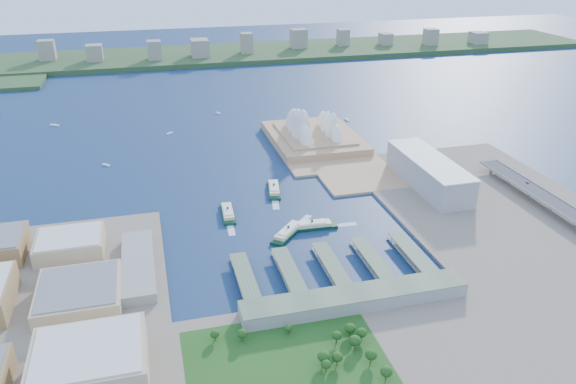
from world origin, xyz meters
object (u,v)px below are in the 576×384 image
object	(u,v)px
ferry_a	(228,211)
car_c	(527,183)
ferry_b	(274,187)
ferry_c	(288,230)
toaster_building	(428,173)
ferry_d	(312,224)
opera_house	(314,123)

from	to	relation	value
ferry_a	car_c	distance (m)	369.55
ferry_b	car_c	bearing A→B (deg)	-5.96
ferry_a	ferry_c	world-z (taller)	ferry_c
toaster_building	car_c	distance (m)	119.77
ferry_b	car_c	distance (m)	313.60
ferry_a	ferry_c	xyz separation A→B (m)	(55.70, -62.73, 0.25)
toaster_building	ferry_d	xyz separation A→B (m)	(-174.05, -67.59, -15.21)
ferry_b	ferry_d	xyz separation A→B (m)	(17.93, -105.68, -0.00)
toaster_building	ferry_b	distance (m)	196.31
toaster_building	ferry_a	world-z (taller)	toaster_building
ferry_c	car_c	bearing A→B (deg)	-132.95
ferry_a	ferry_b	distance (m)	83.46
ferry_b	ferry_d	world-z (taller)	ferry_b
ferry_b	ferry_c	xyz separation A→B (m)	(-10.86, -113.08, 0.04)
opera_house	car_c	world-z (taller)	opera_house
ferry_a	ferry_b	xyz separation A→B (m)	(66.55, 50.36, 0.21)
ferry_c	ferry_d	size ratio (longest dim) A/B	1.01
toaster_building	car_c	world-z (taller)	toaster_building
toaster_building	car_c	size ratio (longest dim) A/B	34.06
opera_house	ferry_a	bearing A→B (deg)	-128.45
opera_house	ferry_c	bearing A→B (deg)	-112.31
opera_house	ferry_b	distance (m)	193.20
opera_house	ferry_d	bearing A→B (deg)	-107.44
toaster_building	ferry_a	bearing A→B (deg)	-177.28
opera_house	ferry_d	size ratio (longest dim) A/B	3.22
ferry_b	car_c	size ratio (longest dim) A/B	12.30
ferry_a	ferry_c	bearing A→B (deg)	-44.86
opera_house	ferry_b	xyz separation A→B (m)	(-101.98, -161.91, -26.71)
toaster_building	ferry_b	xyz separation A→B (m)	(-191.98, 38.09, -15.21)
ferry_b	car_c	world-z (taller)	car_c
opera_house	car_c	distance (m)	319.47
ferry_b	ferry_c	distance (m)	113.60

